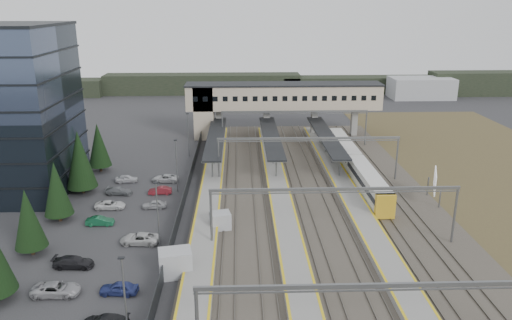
{
  "coord_description": "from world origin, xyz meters",
  "views": [
    {
      "loc": [
        1.33,
        -60.02,
        26.94
      ],
      "look_at": [
        3.78,
        12.68,
        4.0
      ],
      "focal_mm": 35.0,
      "sensor_mm": 36.0,
      "label": 1
    }
  ],
  "objects_px": {
    "train": "(355,165)",
    "relay_cabin_near": "(175,263)",
    "relay_cabin_far": "(220,221)",
    "billboard": "(435,182)",
    "footbridge": "(270,99)"
  },
  "relations": [
    {
      "from": "billboard",
      "to": "relay_cabin_far",
      "type": "bearing_deg",
      "value": -165.04
    },
    {
      "from": "relay_cabin_far",
      "to": "billboard",
      "type": "bearing_deg",
      "value": 14.96
    },
    {
      "from": "footbridge",
      "to": "billboard",
      "type": "height_order",
      "value": "footbridge"
    },
    {
      "from": "train",
      "to": "relay_cabin_far",
      "type": "bearing_deg",
      "value": -137.16
    },
    {
      "from": "relay_cabin_near",
      "to": "train",
      "type": "relative_size",
      "value": 0.1
    },
    {
      "from": "footbridge",
      "to": "train",
      "type": "distance_m",
      "value": 29.1
    },
    {
      "from": "relay_cabin_far",
      "to": "billboard",
      "type": "distance_m",
      "value": 30.87
    },
    {
      "from": "footbridge",
      "to": "train",
      "type": "bearing_deg",
      "value": -64.39
    },
    {
      "from": "relay_cabin_near",
      "to": "billboard",
      "type": "xyz_separation_m",
      "value": [
        34.01,
        18.64,
        1.69
      ]
    },
    {
      "from": "relay_cabin_near",
      "to": "footbridge",
      "type": "distance_m",
      "value": 57.9
    },
    {
      "from": "train",
      "to": "relay_cabin_near",
      "type": "bearing_deg",
      "value": -129.97
    },
    {
      "from": "train",
      "to": "billboard",
      "type": "bearing_deg",
      "value": -53.77
    },
    {
      "from": "relay_cabin_near",
      "to": "footbridge",
      "type": "xyz_separation_m",
      "value": [
        13.14,
        56.01,
        6.54
      ]
    },
    {
      "from": "footbridge",
      "to": "relay_cabin_far",
      "type": "bearing_deg",
      "value": -101.11
    },
    {
      "from": "footbridge",
      "to": "relay_cabin_near",
      "type": "bearing_deg",
      "value": -103.2
    }
  ]
}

